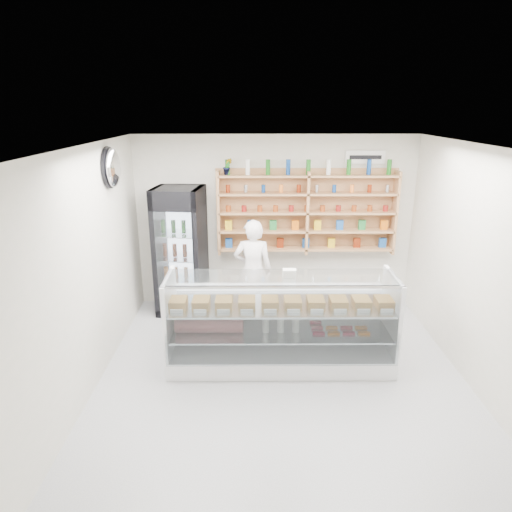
{
  "coord_description": "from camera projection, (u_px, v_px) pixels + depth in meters",
  "views": [
    {
      "loc": [
        -0.35,
        -4.77,
        3.2
      ],
      "look_at": [
        -0.32,
        0.9,
        1.34
      ],
      "focal_mm": 32.0,
      "sensor_mm": 36.0,
      "label": 1
    }
  ],
  "objects": [
    {
      "name": "room",
      "position": [
        285.0,
        276.0,
        5.09
      ],
      "size": [
        5.0,
        5.0,
        5.0
      ],
      "color": "#B6B6BB",
      "rests_on": "ground"
    },
    {
      "name": "wall_sign",
      "position": [
        365.0,
        157.0,
        7.12
      ],
      "size": [
        0.62,
        0.03,
        0.2
      ],
      "primitive_type": "cube",
      "color": "white",
      "rests_on": "back_wall"
    },
    {
      "name": "wall_shelving",
      "position": [
        307.0,
        213.0,
        7.26
      ],
      "size": [
        2.84,
        0.28,
        1.33
      ],
      "color": "#AB7C51",
      "rests_on": "back_wall"
    },
    {
      "name": "drinks_cooler",
      "position": [
        181.0,
        251.0,
        7.23
      ],
      "size": [
        0.81,
        0.79,
        2.03
      ],
      "rotation": [
        0.0,
        0.0,
        -0.12
      ],
      "color": "black",
      "rests_on": "floor"
    },
    {
      "name": "potted_plant",
      "position": [
        227.0,
        166.0,
        7.02
      ],
      "size": [
        0.16,
        0.14,
        0.26
      ],
      "primitive_type": "imported",
      "rotation": [
        0.0,
        0.0,
        0.2
      ],
      "color": "#1E6626",
      "rests_on": "wall_shelving"
    },
    {
      "name": "display_counter",
      "position": [
        280.0,
        340.0,
        5.87
      ],
      "size": [
        2.84,
        0.85,
        1.23
      ],
      "color": "white",
      "rests_on": "floor"
    },
    {
      "name": "shop_worker",
      "position": [
        253.0,
        271.0,
        6.98
      ],
      "size": [
        0.61,
        0.41,
        1.61
      ],
      "primitive_type": "imported",
      "rotation": [
        0.0,
        0.0,
        3.1
      ],
      "color": "white",
      "rests_on": "floor"
    },
    {
      "name": "security_mirror",
      "position": [
        113.0,
        168.0,
        5.89
      ],
      "size": [
        0.15,
        0.5,
        0.5
      ],
      "primitive_type": "ellipsoid",
      "color": "silver",
      "rests_on": "left_wall"
    }
  ]
}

